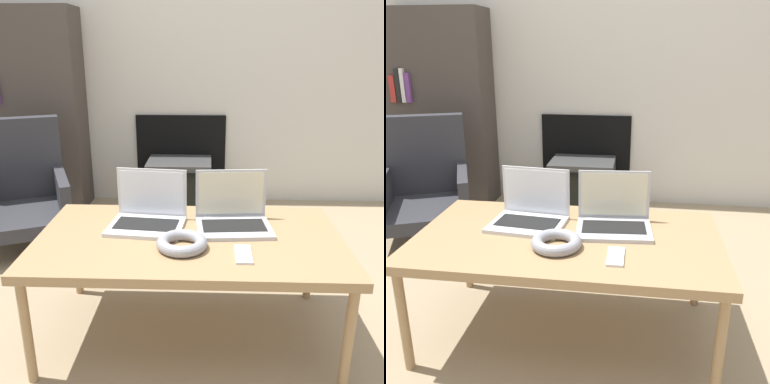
# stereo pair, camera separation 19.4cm
# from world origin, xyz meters

# --- Properties ---
(ground_plane) EXTENTS (14.00, 14.00, 0.00)m
(ground_plane) POSITION_xyz_m (0.00, 0.00, 0.00)
(ground_plane) COLOR #998466
(wall_back) EXTENTS (7.00, 0.08, 2.60)m
(wall_back) POSITION_xyz_m (-0.00, 1.87, 1.29)
(wall_back) COLOR beige
(wall_back) RESTS_ON ground_plane
(table) EXTENTS (1.20, 0.67, 0.45)m
(table) POSITION_xyz_m (0.00, 0.14, 0.42)
(table) COLOR #9E7A51
(table) RESTS_ON ground_plane
(laptop_left) EXTENTS (0.32, 0.26, 0.22)m
(laptop_left) POSITION_xyz_m (-0.18, 0.25, 0.50)
(laptop_left) COLOR silver
(laptop_left) RESTS_ON table
(laptop_right) EXTENTS (0.32, 0.26, 0.22)m
(laptop_right) POSITION_xyz_m (0.18, 0.25, 0.50)
(laptop_right) COLOR #B2B2B7
(laptop_right) RESTS_ON table
(headphones) EXTENTS (0.19, 0.19, 0.04)m
(headphones) POSITION_xyz_m (-0.02, 0.03, 0.47)
(headphones) COLOR gray
(headphones) RESTS_ON table
(phone) EXTENTS (0.06, 0.14, 0.01)m
(phone) POSITION_xyz_m (0.20, -0.02, 0.46)
(phone) COLOR silver
(phone) RESTS_ON table
(tv) EXTENTS (0.47, 0.38, 0.37)m
(tv) POSITION_xyz_m (-0.14, 1.63, 0.19)
(tv) COLOR #383838
(tv) RESTS_ON ground_plane
(armchair) EXTENTS (0.74, 0.78, 0.74)m
(armchair) POSITION_xyz_m (-1.09, 1.07, 0.33)
(armchair) COLOR #2D2D33
(armchair) RESTS_ON ground_plane
(bookshelf) EXTENTS (0.76, 0.32, 1.42)m
(bookshelf) POSITION_xyz_m (-1.22, 1.67, 0.71)
(bookshelf) COLOR #3F3833
(bookshelf) RESTS_ON ground_plane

